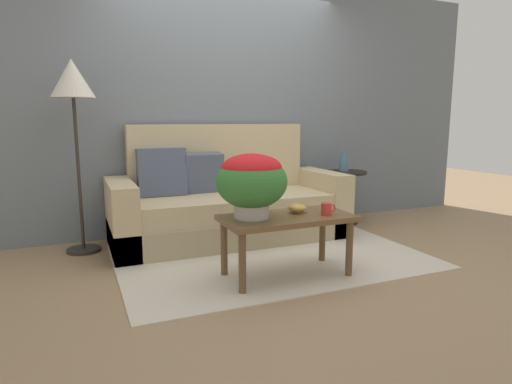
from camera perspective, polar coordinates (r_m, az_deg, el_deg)
The scene contains 11 objects.
ground_plane at distance 3.89m, azimuth 1.45°, elevation -8.21°, with size 14.00×14.00×0.00m, color #997A56.
wall_back at distance 4.75m, azimuth -4.18°, elevation 11.33°, with size 6.40×0.12×2.67m, color slate.
area_rug at distance 3.84m, azimuth 1.78°, elevation -8.35°, with size 2.58×1.81×0.01m, color beige.
couch at distance 4.33m, azimuth -3.95°, elevation -1.72°, with size 2.29×0.90×1.14m.
coffee_table at distance 3.26m, azimuth 4.09°, elevation -4.27°, with size 0.98×0.50×0.47m.
side_table at distance 5.04m, azimuth 11.71°, elevation 0.59°, with size 0.47×0.47×0.61m.
floor_lamp at distance 4.11m, azimuth -23.01°, elevation 12.23°, with size 0.37×0.37×1.69m.
potted_plant at distance 3.12m, azimuth -0.59°, elevation 1.62°, with size 0.52×0.52×0.47m.
coffee_mug at distance 3.30m, azimuth 9.30°, elevation -2.22°, with size 0.12×0.08×0.09m.
snack_bowl at distance 3.35m, azimuth 5.44°, elevation -2.09°, with size 0.14×0.14×0.07m.
table_vase at distance 5.01m, azimuth 11.54°, elevation 3.69°, with size 0.11×0.11×0.21m.
Camera 1 is at (-1.53, -3.37, 1.19)m, focal length 30.32 mm.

